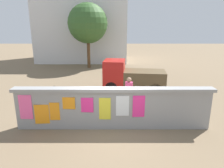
{
  "coord_description": "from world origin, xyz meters",
  "views": [
    {
      "loc": [
        -0.04,
        -7.25,
        3.83
      ],
      "look_at": [
        -0.08,
        2.76,
        0.97
      ],
      "focal_mm": 33.13,
      "sensor_mm": 36.0,
      "label": 1
    }
  ],
  "objects_px": {
    "motorcycle": "(67,94)",
    "bicycle_far": "(162,107)",
    "auto_rickshaw_truck": "(132,76)",
    "tree_roadside": "(89,23)",
    "bicycle_near": "(90,106)",
    "person_walking": "(130,91)"
  },
  "relations": [
    {
      "from": "motorcycle",
      "to": "tree_roadside",
      "type": "distance_m",
      "value": 9.81
    },
    {
      "from": "motorcycle",
      "to": "bicycle_far",
      "type": "xyz_separation_m",
      "value": [
        4.49,
        -1.51,
        -0.1
      ]
    },
    {
      "from": "motorcycle",
      "to": "person_walking",
      "type": "xyz_separation_m",
      "value": [
        3.08,
        -1.1,
        0.52
      ]
    },
    {
      "from": "person_walking",
      "to": "auto_rickshaw_truck",
      "type": "bearing_deg",
      "value": 83.31
    },
    {
      "from": "bicycle_near",
      "to": "bicycle_far",
      "type": "relative_size",
      "value": 0.97
    },
    {
      "from": "bicycle_far",
      "to": "auto_rickshaw_truck",
      "type": "bearing_deg",
      "value": 106.43
    },
    {
      "from": "motorcycle",
      "to": "bicycle_far",
      "type": "bearing_deg",
      "value": -18.55
    },
    {
      "from": "tree_roadside",
      "to": "auto_rickshaw_truck",
      "type": "bearing_deg",
      "value": -65.28
    },
    {
      "from": "motorcycle",
      "to": "bicycle_near",
      "type": "height_order",
      "value": "bicycle_near"
    },
    {
      "from": "motorcycle",
      "to": "bicycle_far",
      "type": "distance_m",
      "value": 4.73
    },
    {
      "from": "person_walking",
      "to": "motorcycle",
      "type": "bearing_deg",
      "value": 160.34
    },
    {
      "from": "bicycle_near",
      "to": "person_walking",
      "type": "relative_size",
      "value": 1.02
    },
    {
      "from": "auto_rickshaw_truck",
      "to": "motorcycle",
      "type": "relative_size",
      "value": 1.99
    },
    {
      "from": "motorcycle",
      "to": "person_walking",
      "type": "relative_size",
      "value": 1.16
    },
    {
      "from": "bicycle_near",
      "to": "tree_roadside",
      "type": "distance_m",
      "value": 11.2
    },
    {
      "from": "auto_rickshaw_truck",
      "to": "bicycle_far",
      "type": "distance_m",
      "value": 3.73
    },
    {
      "from": "motorcycle",
      "to": "bicycle_far",
      "type": "height_order",
      "value": "bicycle_far"
    },
    {
      "from": "person_walking",
      "to": "bicycle_far",
      "type": "bearing_deg",
      "value": -16.08
    },
    {
      "from": "motorcycle",
      "to": "tree_roadside",
      "type": "relative_size",
      "value": 0.33
    },
    {
      "from": "motorcycle",
      "to": "tree_roadside",
      "type": "xyz_separation_m",
      "value": [
        0.16,
        9.16,
        3.52
      ]
    },
    {
      "from": "bicycle_far",
      "to": "tree_roadside",
      "type": "height_order",
      "value": "tree_roadside"
    },
    {
      "from": "auto_rickshaw_truck",
      "to": "tree_roadside",
      "type": "relative_size",
      "value": 0.65
    }
  ]
}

